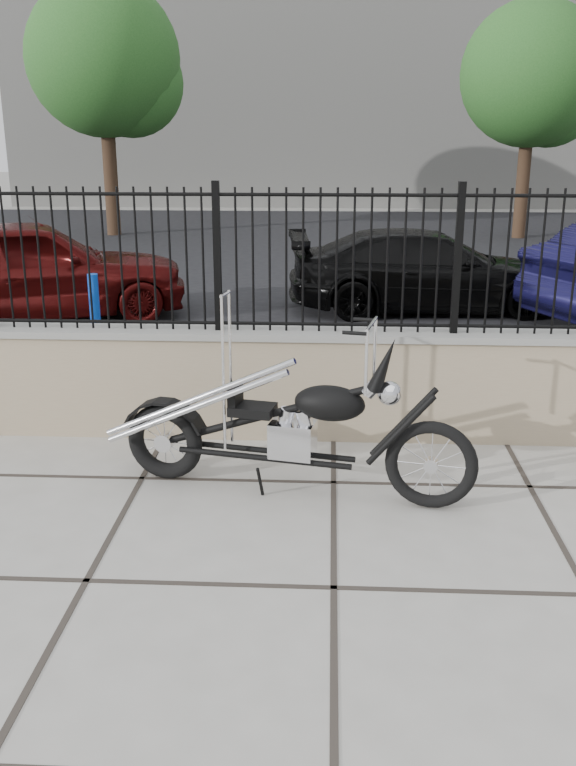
# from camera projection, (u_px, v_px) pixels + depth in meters

# --- Properties ---
(ground_plane) EXTENTS (90.00, 90.00, 0.00)m
(ground_plane) POSITION_uv_depth(u_px,v_px,m) (334.00, 588.00, 4.84)
(ground_plane) COLOR #99968E
(ground_plane) RESTS_ON ground
(parking_lot) EXTENTS (30.00, 30.00, 0.00)m
(parking_lot) POSITION_uv_depth(u_px,v_px,m) (333.00, 260.00, 16.73)
(parking_lot) COLOR black
(parking_lot) RESTS_ON ground
(retaining_wall) EXTENTS (14.00, 0.36, 0.96)m
(retaining_wall) POSITION_uv_depth(u_px,v_px,m) (334.00, 384.00, 7.07)
(retaining_wall) COLOR gray
(retaining_wall) RESTS_ON ground_plane
(iron_fence) EXTENTS (14.00, 0.08, 1.20)m
(iron_fence) POSITION_uv_depth(u_px,v_px,m) (337.00, 261.00, 6.74)
(iron_fence) COLOR black
(iron_fence) RESTS_ON retaining_wall
(background_building) EXTENTS (22.00, 6.00, 8.00)m
(background_building) POSITION_uv_depth(u_px,v_px,m) (335.00, 86.00, 28.84)
(background_building) COLOR beige
(background_building) RESTS_ON ground_plane
(chopper_motorcycle) EXTENTS (2.59, 0.96, 1.53)m
(chopper_motorcycle) POSITION_uv_depth(u_px,v_px,m) (286.00, 395.00, 5.89)
(chopper_motorcycle) COLOR black
(chopper_motorcycle) RESTS_ON ground_plane
(car_red) EXTENTS (4.63, 3.32, 1.47)m
(car_red) POSITION_uv_depth(u_px,v_px,m) (29.00, 269.00, 11.27)
(car_red) COLOR #460A0A
(car_red) RESTS_ON parking_lot
(car_black) EXTENTS (4.21, 1.98, 1.19)m
(car_black) POSITION_uv_depth(u_px,v_px,m) (427.00, 271.00, 11.97)
(car_black) COLOR black
(car_black) RESTS_ON parking_lot
(bollard_a) EXTENTS (0.15, 0.15, 1.01)m
(bollard_a) POSITION_uv_depth(u_px,v_px,m) (95.00, 317.00, 9.48)
(bollard_a) COLOR blue
(bollard_a) RESTS_ON ground_plane
(tree_left) EXTENTS (3.68, 3.68, 6.21)m
(tree_left) POSITION_uv_depth(u_px,v_px,m) (103.00, 51.00, 19.27)
(tree_left) COLOR #382619
(tree_left) RESTS_ON ground_plane
(tree_right) EXTENTS (3.34, 3.34, 5.63)m
(tree_right) POSITION_uv_depth(u_px,v_px,m) (532.00, 67.00, 18.85)
(tree_right) COLOR #382619
(tree_right) RESTS_ON ground_plane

